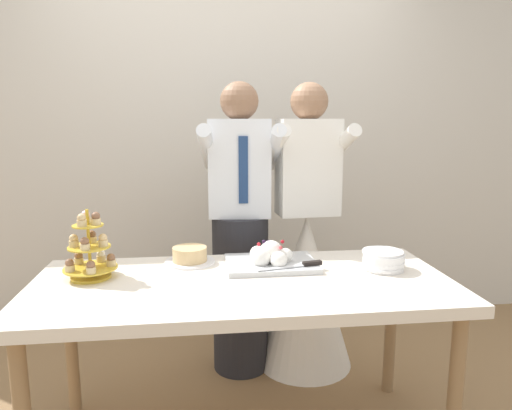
% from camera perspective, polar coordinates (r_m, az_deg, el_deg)
% --- Properties ---
extents(rear_wall, '(5.20, 0.10, 2.90)m').
position_cam_1_polar(rear_wall, '(3.34, -4.00, 10.21)').
color(rear_wall, beige).
rests_on(rear_wall, ground_plane).
extents(dessert_table, '(1.80, 0.80, 0.78)m').
position_cam_1_polar(dessert_table, '(2.07, -1.59, -11.05)').
color(dessert_table, silver).
rests_on(dessert_table, ground_plane).
extents(cupcake_stand, '(0.23, 0.23, 0.31)m').
position_cam_1_polar(cupcake_stand, '(2.16, -19.57, -5.44)').
color(cupcake_stand, gold).
rests_on(cupcake_stand, dessert_table).
extents(main_cake_tray, '(0.43, 0.31, 0.13)m').
position_cam_1_polar(main_cake_tray, '(2.22, 1.83, -6.53)').
color(main_cake_tray, silver).
rests_on(main_cake_tray, dessert_table).
extents(plate_stack, '(0.19, 0.19, 0.09)m').
position_cam_1_polar(plate_stack, '(2.25, 15.22, -6.49)').
color(plate_stack, white).
rests_on(plate_stack, dessert_table).
extents(round_cake, '(0.24, 0.24, 0.08)m').
position_cam_1_polar(round_cake, '(2.29, -8.05, -6.14)').
color(round_cake, white).
rests_on(round_cake, dessert_table).
extents(person_groom, '(0.50, 0.52, 1.66)m').
position_cam_1_polar(person_groom, '(2.69, -1.92, -4.93)').
color(person_groom, '#232328').
rests_on(person_groom, ground_plane).
extents(person_bride, '(0.56, 0.56, 1.66)m').
position_cam_1_polar(person_bride, '(2.80, 6.08, -7.89)').
color(person_bride, white).
rests_on(person_bride, ground_plane).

